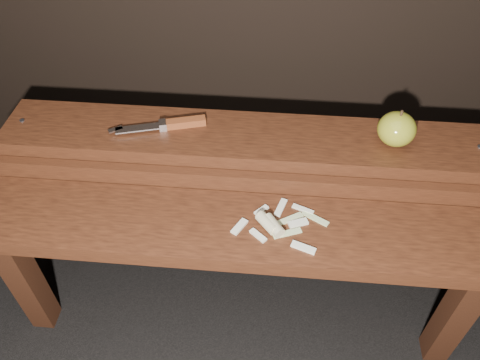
# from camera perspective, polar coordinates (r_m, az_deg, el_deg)

# --- Properties ---
(ground) EXTENTS (60.00, 60.00, 0.00)m
(ground) POSITION_cam_1_polar(r_m,az_deg,el_deg) (1.42, -0.22, -14.58)
(ground) COLOR black
(bench_front_tier) EXTENTS (1.20, 0.20, 0.42)m
(bench_front_tier) POSITION_cam_1_polar(r_m,az_deg,el_deg) (1.09, -0.57, -8.08)
(bench_front_tier) COLOR black
(bench_front_tier) RESTS_ON ground
(bench_rear_tier) EXTENTS (1.20, 0.21, 0.50)m
(bench_rear_tier) POSITION_cam_1_polar(r_m,az_deg,el_deg) (1.20, 0.45, 2.38)
(bench_rear_tier) COLOR black
(bench_rear_tier) RESTS_ON ground
(apple) EXTENTS (0.09, 0.09, 0.09)m
(apple) POSITION_cam_1_polar(r_m,az_deg,el_deg) (1.15, 18.56, 5.91)
(apple) COLOR olive
(apple) RESTS_ON bench_rear_tier
(knife) EXTENTS (0.23, 0.08, 0.02)m
(knife) POSITION_cam_1_polar(r_m,az_deg,el_deg) (1.17, -8.10, 6.78)
(knife) COLOR brown
(knife) RESTS_ON bench_rear_tier
(apple_scraps) EXTENTS (0.22, 0.15, 0.03)m
(apple_scraps) POSITION_cam_1_polar(r_m,az_deg,el_deg) (1.04, 4.31, -5.36)
(apple_scraps) COLOR beige
(apple_scraps) RESTS_ON bench_front_tier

